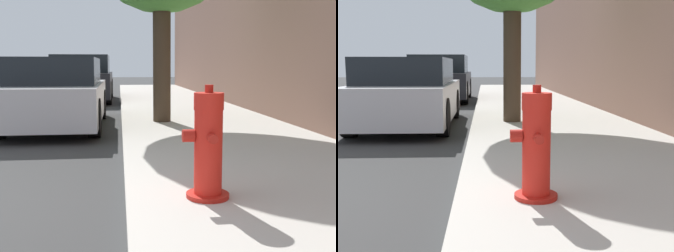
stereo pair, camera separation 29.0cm
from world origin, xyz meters
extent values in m
cube|color=beige|center=(3.51, 0.00, 0.06)|extent=(2.99, 40.00, 0.12)
cylinder|color=red|center=(2.66, 0.21, 0.14)|extent=(0.34, 0.34, 0.03)
cylinder|color=red|center=(2.66, 0.21, 0.48)|extent=(0.22, 0.22, 0.66)
cylinder|color=red|center=(2.66, 0.21, 0.88)|extent=(0.23, 0.23, 0.13)
cylinder|color=red|center=(2.66, 0.21, 0.98)|extent=(0.07, 0.07, 0.06)
cylinder|color=red|center=(2.66, 0.06, 0.62)|extent=(0.07, 0.08, 0.07)
cylinder|color=red|center=(2.66, 0.36, 0.62)|extent=(0.07, 0.08, 0.07)
cylinder|color=red|center=(2.50, 0.21, 0.62)|extent=(0.09, 0.10, 0.10)
cube|color=#B7B7BC|center=(0.83, 5.09, 0.50)|extent=(1.66, 3.94, 0.65)
cube|color=black|center=(0.83, 4.93, 1.06)|extent=(1.52, 2.17, 0.47)
cylinder|color=black|center=(0.08, 6.31, 0.32)|extent=(0.20, 0.63, 0.63)
cylinder|color=black|center=(1.57, 6.31, 0.32)|extent=(0.20, 0.63, 0.63)
cylinder|color=black|center=(1.57, 3.86, 0.32)|extent=(0.20, 0.63, 0.63)
cube|color=black|center=(0.81, 11.03, 0.56)|extent=(1.84, 4.26, 0.74)
cube|color=black|center=(0.81, 10.85, 1.20)|extent=(1.70, 2.34, 0.55)
cylinder|color=black|center=(-0.04, 12.35, 0.35)|extent=(0.20, 0.69, 0.69)
cylinder|color=black|center=(1.65, 12.35, 0.35)|extent=(0.20, 0.69, 0.69)
cylinder|color=black|center=(-0.04, 9.71, 0.35)|extent=(0.20, 0.69, 0.69)
cylinder|color=black|center=(1.65, 9.71, 0.35)|extent=(0.20, 0.69, 0.69)
cylinder|color=#423323|center=(2.76, 4.83, 1.35)|extent=(0.33, 0.33, 2.47)
camera|label=1|loc=(1.98, -2.94, 1.15)|focal=45.00mm
camera|label=2|loc=(2.27, -2.96, 1.15)|focal=45.00mm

